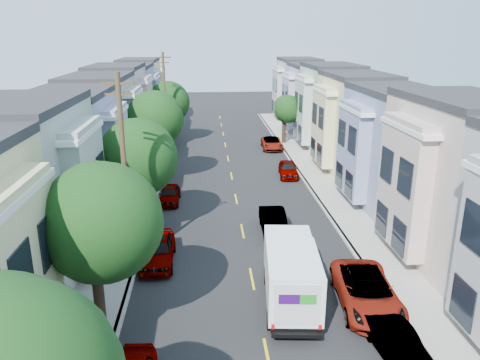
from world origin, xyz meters
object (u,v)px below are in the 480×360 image
object	(u,v)px
tree_far_r	(287,110)
parked_left_d	(170,195)
parked_right_d	(272,143)
parked_right_a	(398,345)
tree_d	(154,120)
parked_right_b	(367,292)
parked_right_c	(288,169)
tree_e	(168,103)
tree_b	(99,223)
lead_sedan	(274,222)
fedex_truck	(291,273)
parked_left_c	(158,250)
tree_c	(137,158)
utility_pole_far	(165,102)
utility_pole_near	(125,173)

from	to	relation	value
tree_far_r	parked_left_d	size ratio (longest dim) A/B	1.45
parked_right_d	parked_right_a	bearing A→B (deg)	-88.19
tree_d	parked_right_b	world-z (taller)	tree_d
parked_right_c	parked_right_d	size ratio (longest dim) A/B	0.90
tree_e	tree_far_r	bearing A→B (deg)	-6.79
tree_b	lead_sedan	distance (m)	13.47
tree_d	parked_left_d	world-z (taller)	tree_d
tree_d	parked_right_b	bearing A→B (deg)	-60.21
tree_b	parked_right_c	bearing A→B (deg)	62.63
parked_right_d	tree_far_r	bearing A→B (deg)	52.99
tree_d	fedex_truck	world-z (taller)	tree_d
parked_left_d	parked_right_c	bearing A→B (deg)	31.81
tree_d	parked_left_c	bearing A→B (deg)	-84.49
tree_e	parked_left_d	world-z (taller)	tree_e
tree_c	utility_pole_far	xyz separation A→B (m)	(0.00, 21.74, 0.32)
tree_e	parked_left_d	distance (m)	20.50
tree_far_r	tree_d	bearing A→B (deg)	-134.40
tree_c	parked_right_b	distance (m)	15.02
parked_right_d	parked_left_d	bearing A→B (deg)	-119.65
tree_c	parked_left_d	size ratio (longest dim) A/B	1.91
parked_left_c	utility_pole_far	bearing A→B (deg)	92.90
tree_e	parked_right_b	bearing A→B (deg)	-72.07
parked_left_d	utility_pole_far	bearing A→B (deg)	95.76
tree_b	lead_sedan	xyz separation A→B (m)	(8.21, 9.78, -4.28)
utility_pole_far	parked_right_a	distance (m)	36.51
parked_right_a	parked_right_c	world-z (taller)	parked_right_c
lead_sedan	parked_left_d	distance (m)	9.06
fedex_truck	parked_left_c	distance (m)	7.88
utility_pole_near	parked_right_d	size ratio (longest dim) A/B	2.20
parked_left_c	parked_right_a	distance (m)	13.04
tree_d	parked_right_c	bearing A→B (deg)	4.36
tree_far_r	lead_sedan	size ratio (longest dim) A/B	1.31
tree_c	parked_right_c	xyz separation A→B (m)	(11.20, 11.27, -4.17)
fedex_truck	parked_right_d	size ratio (longest dim) A/B	1.29
tree_c	parked_right_d	xyz separation A→B (m)	(11.20, 21.42, -4.20)
parked_left_c	parked_left_d	xyz separation A→B (m)	(0.00, 9.51, -0.15)
parked_right_d	tree_d	bearing A→B (deg)	-133.72
tree_b	fedex_truck	xyz separation A→B (m)	(7.82, 1.75, -3.40)
parked_right_b	parked_right_c	world-z (taller)	parked_right_b
tree_d	utility_pole_far	size ratio (longest dim) A/B	0.76
fedex_truck	parked_right_a	distance (m)	5.40
tree_d	utility_pole_near	bearing A→B (deg)	-89.99
tree_c	parked_right_b	world-z (taller)	tree_c
fedex_truck	utility_pole_far	bearing A→B (deg)	109.79
tree_e	utility_pole_far	xyz separation A→B (m)	(0.00, -3.73, 0.60)
fedex_truck	parked_right_c	size ratio (longest dim) A/B	1.44
fedex_truck	parked_right_a	bearing A→B (deg)	-45.10
tree_e	lead_sedan	size ratio (longest dim) A/B	1.66
tree_d	utility_pole_near	world-z (taller)	utility_pole_near
tree_c	lead_sedan	bearing A→B (deg)	-4.03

